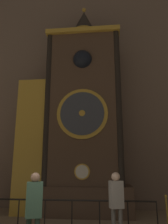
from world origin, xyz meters
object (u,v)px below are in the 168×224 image
object	(u,v)px
visitor_far	(116,199)
stanchion_post	(168,221)
visitor_near	(34,207)
clock_tower	(75,119)

from	to	relation	value
visitor_far	stanchion_post	xyz separation A→B (m)	(1.49, 0.97, -0.70)
visitor_far	stanchion_post	world-z (taller)	visitor_far
visitor_near	stanchion_post	bearing A→B (deg)	16.16
visitor_far	stanchion_post	distance (m)	1.91
clock_tower	visitor_far	distance (m)	4.50
visitor_near	visitor_far	world-z (taller)	visitor_near
visitor_near	stanchion_post	distance (m)	4.03
clock_tower	stanchion_post	world-z (taller)	clock_tower
clock_tower	visitor_near	world-z (taller)	clock_tower
visitor_near	visitor_far	distance (m)	2.19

